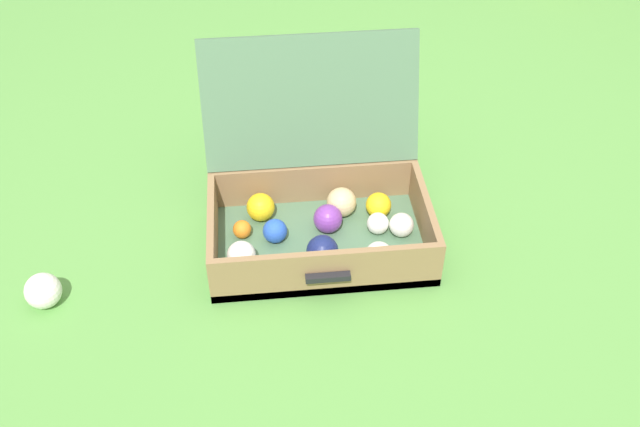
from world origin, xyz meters
TOP-DOWN VIEW (x-y plane):
  - ground_plane at (0.00, 0.00)m, footprint 16.00×16.00m
  - open_suitcase at (-0.00, 0.10)m, footprint 0.58×0.50m
  - stray_ball_on_grass at (-0.70, -0.09)m, footprint 0.09×0.09m

SIDE VIEW (x-z plane):
  - ground_plane at x=0.00m, z-range 0.00..0.00m
  - stray_ball_on_grass at x=-0.70m, z-range 0.00..0.09m
  - open_suitcase at x=0.00m, z-range -0.13..0.34m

